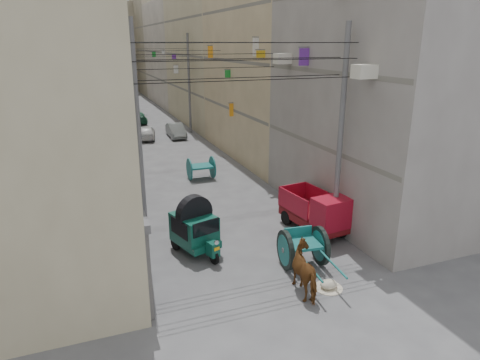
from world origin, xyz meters
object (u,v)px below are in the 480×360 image
auto_rickshaw (195,227)px  feed_sack (329,284)px  mini_truck (319,215)px  horse (308,271)px  tonga_cart (303,247)px  second_cart (201,167)px  distant_car_white (147,132)px  distant_car_grey (176,130)px  distant_car_green (137,117)px

auto_rickshaw → feed_sack: (3.22, -3.88, -0.83)m
mini_truck → horse: mini_truck is taller
tonga_cart → horse: (-0.65, -1.49, 0.04)m
tonga_cart → second_cart: size_ratio=2.21×
horse → distant_car_white: bearing=-83.6°
distant_car_grey → mini_truck: bearing=-85.5°
horse → distant_car_grey: (1.23, 23.48, -0.20)m
feed_sack → distant_car_white: distant_car_white is taller
tonga_cart → second_cart: 10.69m
auto_rickshaw → distant_car_green: (1.69, 27.11, -0.43)m
feed_sack → distant_car_green: 31.03m
second_cart → auto_rickshaw: bearing=-106.9°
second_cart → distant_car_green: 18.80m
second_cart → feed_sack: bearing=-86.7°
auto_rickshaw → distant_car_grey: 20.00m
feed_sack → second_cart: bearing=93.0°
mini_truck → second_cart: bearing=98.1°
second_cart → tonga_cart: bearing=-86.7°
distant_car_white → second_cart: bearing=106.7°
distant_car_grey → distant_car_white: bearing=178.2°
auto_rickshaw → distant_car_white: size_ratio=0.76×
tonga_cart → horse: 1.63m
auto_rickshaw → feed_sack: auto_rickshaw is taller
distant_car_white → distant_car_grey: distant_car_white is taller
second_cart → distant_car_grey: (1.13, 11.32, -0.11)m
mini_truck → feed_sack: 4.04m
distant_car_white → distant_car_grey: 2.32m
tonga_cart → horse: size_ratio=1.76×
mini_truck → distant_car_white: mini_truck is taller
tonga_cart → feed_sack: tonga_cart is taller
auto_rickshaw → mini_truck: bearing=-20.4°
auto_rickshaw → mini_truck: mini_truck is taller
tonga_cart → distant_car_green: (-1.44, 29.45, -0.17)m
feed_sack → distant_car_grey: (0.49, 23.53, 0.41)m
auto_rickshaw → mini_truck: 4.99m
tonga_cart → distant_car_grey: tonga_cart is taller
mini_truck → distant_car_grey: size_ratio=0.98×
tonga_cart → feed_sack: size_ratio=5.62×
tonga_cart → mini_truck: size_ratio=0.96×
tonga_cart → distant_car_green: size_ratio=0.84×
horse → feed_sack: bearing=-179.8°
auto_rickshaw → distant_car_white: bearing=69.0°
tonga_cart → mini_truck: 2.75m
tonga_cart → horse: horse is taller
auto_rickshaw → distant_car_grey: auto_rickshaw is taller
feed_sack → distant_car_white: 23.71m
second_cart → feed_sack: second_cart is taller
tonga_cart → distant_car_grey: (0.58, 21.99, -0.16)m
horse → tonga_cart: bearing=-109.9°
distant_car_green → second_cart: bearing=92.0°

